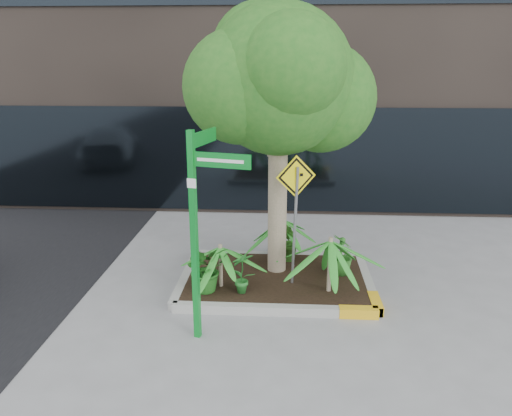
{
  "coord_description": "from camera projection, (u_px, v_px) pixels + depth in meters",
  "views": [
    {
      "loc": [
        0.34,
        -7.76,
        3.82
      ],
      "look_at": [
        -0.14,
        0.2,
        1.43
      ],
      "focal_mm": 35.0,
      "sensor_mm": 36.0,
      "label": 1
    }
  ],
  "objects": [
    {
      "name": "ground",
      "position": [
        264.0,
        291.0,
        8.54
      ],
      "size": [
        80.0,
        80.0,
        0.0
      ],
      "primitive_type": "plane",
      "color": "gray",
      "rests_on": "ground"
    },
    {
      "name": "planter",
      "position": [
        278.0,
        279.0,
        8.76
      ],
      "size": [
        3.35,
        2.36,
        0.15
      ],
      "color": "#9E9E99",
      "rests_on": "ground"
    },
    {
      "name": "tree",
      "position": [
        279.0,
        80.0,
        8.12
      ],
      "size": [
        3.18,
        2.82,
        4.77
      ],
      "color": "tan",
      "rests_on": "ground"
    },
    {
      "name": "palm_front",
      "position": [
        331.0,
        241.0,
        7.97
      ],
      "size": [
        1.05,
        1.05,
        1.17
      ],
      "color": "tan",
      "rests_on": "ground"
    },
    {
      "name": "palm_left",
      "position": [
        220.0,
        247.0,
        8.19
      ],
      "size": [
        0.84,
        0.84,
        0.93
      ],
      "color": "tan",
      "rests_on": "ground"
    },
    {
      "name": "palm_back",
      "position": [
        283.0,
        220.0,
        9.37
      ],
      "size": [
        0.92,
        0.92,
        1.02
      ],
      "color": "tan",
      "rests_on": "ground"
    },
    {
      "name": "shrub_a",
      "position": [
        206.0,
        268.0,
        8.13
      ],
      "size": [
        0.96,
        0.96,
        0.78
      ],
      "primitive_type": "imported",
      "rotation": [
        0.0,
        0.0,
        0.53
      ],
      "color": "#1F601B",
      "rests_on": "planter"
    },
    {
      "name": "shrub_b",
      "position": [
        341.0,
        255.0,
        8.78
      ],
      "size": [
        0.49,
        0.49,
        0.72
      ],
      "primitive_type": "imported",
      "rotation": [
        0.0,
        0.0,
        1.84
      ],
      "color": "#24631D",
      "rests_on": "planter"
    },
    {
      "name": "shrub_c",
      "position": [
        242.0,
        272.0,
        8.07
      ],
      "size": [
        0.52,
        0.52,
        0.72
      ],
      "primitive_type": "imported",
      "rotation": [
        0.0,
        0.0,
        3.75
      ],
      "color": "#237327",
      "rests_on": "planter"
    },
    {
      "name": "shrub_d",
      "position": [
        289.0,
        242.0,
        9.31
      ],
      "size": [
        0.5,
        0.5,
        0.77
      ],
      "primitive_type": "imported",
      "rotation": [
        0.0,
        0.0,
        4.91
      ],
      "color": "#2A601B",
      "rests_on": "planter"
    },
    {
      "name": "street_sign_post",
      "position": [
        199.0,
        214.0,
        6.66
      ],
      "size": [
        0.85,
        1.01,
        2.96
      ],
      "rotation": [
        0.0,
        0.0,
        -0.26
      ],
      "color": "#0C8527",
      "rests_on": "ground"
    },
    {
      "name": "cattle_sign",
      "position": [
        295.0,
        199.0,
        8.01
      ],
      "size": [
        0.64,
        0.28,
        2.22
      ],
      "rotation": [
        0.0,
        0.0,
        0.4
      ],
      "color": "slate",
      "rests_on": "ground"
    }
  ]
}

